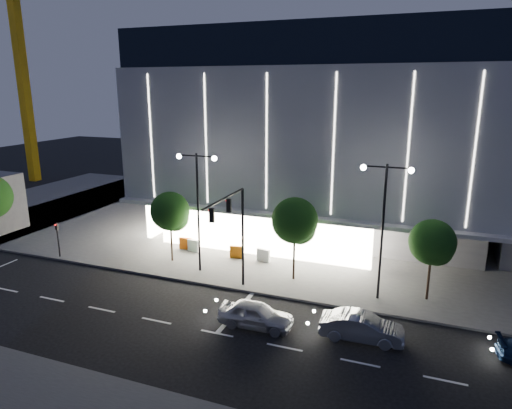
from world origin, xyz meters
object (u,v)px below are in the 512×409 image
object	(u,v)px
tower_crane	(23,34)
tree_left	(171,213)
tree_right	(432,245)
barrier_b	(194,246)
traffic_mast	(234,223)
barrier_d	(263,255)
ped_signal_far	(58,236)
car_lead	(256,315)
barrier_c	(237,252)
barrier_a	(186,244)
street_lamp_west	(198,195)
street_lamp_east	(384,212)
tree_mid	(295,223)
car_second	(362,327)

from	to	relation	value
tower_crane	tree_left	bearing A→B (deg)	-30.98
tree_right	barrier_b	size ratio (longest dim) A/B	5.01
traffic_mast	barrier_d	distance (m)	7.49
traffic_mast	ped_signal_far	distance (m)	16.35
tower_crane	car_lead	distance (m)	56.30
barrier_c	barrier_a	bearing A→B (deg)	166.79
barrier_b	barrier_d	bearing A→B (deg)	9.08
tower_crane	barrier_b	size ratio (longest dim) A/B	29.09
barrier_b	barrier_d	distance (m)	6.23
street_lamp_west	ped_signal_far	bearing A→B (deg)	-172.87
tree_right	car_lead	size ratio (longest dim) A/B	1.25
street_lamp_east	tree_right	bearing A→B (deg)	18.63
barrier_b	traffic_mast	bearing A→B (deg)	-34.15
barrier_b	ped_signal_far	bearing A→B (deg)	-143.16
traffic_mast	tower_crane	world-z (taller)	tower_crane
barrier_a	tree_left	bearing A→B (deg)	-87.14
street_lamp_east	barrier_b	distance (m)	16.66
street_lamp_west	tree_mid	bearing A→B (deg)	8.26
street_lamp_east	car_lead	xyz separation A→B (m)	(-6.24, -5.99, -5.21)
tree_left	barrier_b	size ratio (longest dim) A/B	5.20
tree_left	tree_mid	distance (m)	10.00
traffic_mast	tree_left	size ratio (longest dim) A/B	1.24
barrier_b	barrier_c	size ratio (longest dim) A/B	1.00
traffic_mast	tower_crane	distance (m)	51.04
ped_signal_far	car_lead	size ratio (longest dim) A/B	0.68
street_lamp_west	barrier_d	bearing A→B (deg)	41.73
car_second	barrier_b	size ratio (longest dim) A/B	4.11
ped_signal_far	tree_mid	world-z (taller)	tree_mid
tower_crane	tree_right	size ratio (longest dim) A/B	5.81
street_lamp_west	street_lamp_east	xyz separation A→B (m)	(13.00, 0.00, 0.00)
ped_signal_far	barrier_d	xyz separation A→B (m)	(15.82, 4.91, -1.24)
tree_mid	barrier_c	size ratio (longest dim) A/B	5.59
traffic_mast	tower_crane	size ratio (longest dim) A/B	0.22
traffic_mast	barrier_c	bearing A→B (deg)	112.17
traffic_mast	barrier_a	bearing A→B (deg)	139.07
barrier_c	traffic_mast	bearing A→B (deg)	-76.93
car_second	barrier_c	distance (m)	14.04
street_lamp_east	tower_crane	bearing A→B (deg)	156.63
street_lamp_west	car_second	world-z (taller)	street_lamp_west
tree_left	barrier_b	bearing A→B (deg)	76.98
street_lamp_west	barrier_b	distance (m)	6.78
tree_left	barrier_a	xyz separation A→B (m)	(-0.32, 2.64, -3.38)
street_lamp_west	tree_right	bearing A→B (deg)	3.64
car_lead	barrier_a	bearing A→B (deg)	45.39
tree_right	barrier_a	bearing A→B (deg)	172.22
tower_crane	barrier_c	bearing A→B (deg)	-25.33
traffic_mast	car_second	bearing A→B (deg)	-16.42
tree_right	barrier_c	distance (m)	14.99
traffic_mast	barrier_b	xyz separation A→B (m)	(-6.41, 6.12, -4.38)
street_lamp_west	barrier_b	world-z (taller)	street_lamp_west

